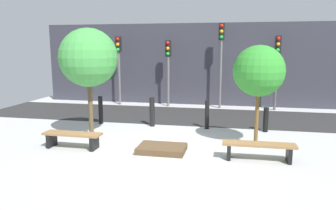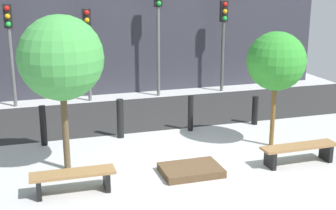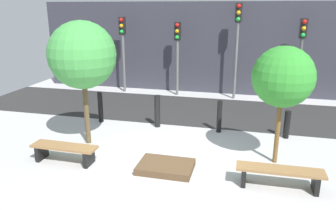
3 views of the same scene
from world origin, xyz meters
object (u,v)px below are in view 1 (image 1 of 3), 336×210
object	(u,v)px
bench_right	(259,148)
traffic_light_mid_east	(221,51)
tree_behind_right_bench	(259,71)
bollard_center	(207,115)
bollard_right	(266,120)
traffic_light_mid_west	(168,61)
bollard_left	(152,112)
tree_behind_left_bench	(88,58)
traffic_light_west	(119,58)
bench_left	(72,137)
bollard_far_left	(101,110)
traffic_light_east	(277,59)
planter_bed	(162,149)

from	to	relation	value
bench_right	traffic_light_mid_east	world-z (taller)	traffic_light_mid_east
tree_behind_right_bench	bollard_center	distance (m)	2.98
bollard_right	traffic_light_mid_west	xyz separation A→B (m)	(-4.37, 4.24, 1.84)
bench_right	traffic_light_mid_west	size ratio (longest dim) A/B	0.58
bollard_left	tree_behind_left_bench	bearing A→B (deg)	-131.94
traffic_light_mid_east	tree_behind_left_bench	bearing A→B (deg)	-123.03
bollard_right	traffic_light_mid_west	world-z (taller)	traffic_light_mid_west
bench_right	traffic_light_mid_west	bearing A→B (deg)	117.39
traffic_light_mid_east	traffic_light_west	bearing A→B (deg)	-179.99
bench_left	bollard_center	distance (m)	4.82
bench_right	tree_behind_right_bench	xyz separation A→B (m)	(0.00, 1.30, 1.91)
bollard_center	bollard_right	xyz separation A→B (m)	(2.06, 0.00, -0.09)
bench_left	traffic_light_west	world-z (taller)	traffic_light_west
traffic_light_west	bench_right	bearing A→B (deg)	-48.53
tree_behind_left_bench	tree_behind_right_bench	world-z (taller)	tree_behind_left_bench
bench_left	bollard_far_left	distance (m)	3.15
bollard_left	traffic_light_mid_west	size ratio (longest dim) A/B	0.33
bollard_left	traffic_light_east	distance (m)	6.72
bench_right	traffic_light_west	distance (m)	10.03
traffic_light_west	traffic_light_east	bearing A→B (deg)	-0.00
traffic_light_east	bollard_left	bearing A→B (deg)	-138.97
bollard_far_left	tree_behind_right_bench	bearing A→B (deg)	-17.47
bench_right	bollard_far_left	bearing A→B (deg)	150.79
tree_behind_right_bench	bollard_far_left	size ratio (longest dim) A/B	2.80
tree_behind_right_bench	traffic_light_west	world-z (taller)	traffic_light_west
bollard_left	bollard_right	world-z (taller)	bollard_left
bollard_far_left	bollard_left	world-z (taller)	bollard_left
bollard_far_left	bollard_right	bearing A→B (deg)	0.00
bollard_center	traffic_light_west	world-z (taller)	traffic_light_west
bench_right	tree_behind_left_bench	xyz separation A→B (m)	(-5.30, 1.30, 2.26)
bollard_center	traffic_light_mid_west	bearing A→B (deg)	118.58
bollard_far_left	traffic_light_west	bearing A→B (deg)	100.18
bench_right	tree_behind_right_bench	distance (m)	2.31
bench_right	bollard_far_left	size ratio (longest dim) A/B	1.76
bollard_left	bollard_right	size ratio (longest dim) A/B	1.26
bollard_far_left	bollard_right	world-z (taller)	bollard_far_left
planter_bed	tree_behind_right_bench	xyz separation A→B (m)	(2.65, 1.10, 2.17)
bollard_left	traffic_light_west	xyz separation A→B (m)	(-2.82, 4.24, 1.85)
planter_bed	tree_behind_left_bench	xyz separation A→B (m)	(-2.65, 1.10, 2.51)
bench_left	bench_right	bearing A→B (deg)	0.76
bollard_far_left	bollard_right	size ratio (longest dim) A/B	1.24
bench_left	planter_bed	world-z (taller)	bench_left
traffic_light_east	tree_behind_right_bench	bearing A→B (deg)	-101.19
traffic_light_mid_west	tree_behind_right_bench	bearing A→B (deg)	-56.96
bench_right	traffic_light_mid_east	bearing A→B (deg)	99.79
planter_bed	traffic_light_east	world-z (taller)	traffic_light_east
bench_right	planter_bed	world-z (taller)	bench_right
bench_right	traffic_light_mid_west	distance (m)	8.56
tree_behind_left_bench	traffic_light_west	distance (m)	6.17
tree_behind_right_bench	traffic_light_mid_east	size ratio (longest dim) A/B	0.74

